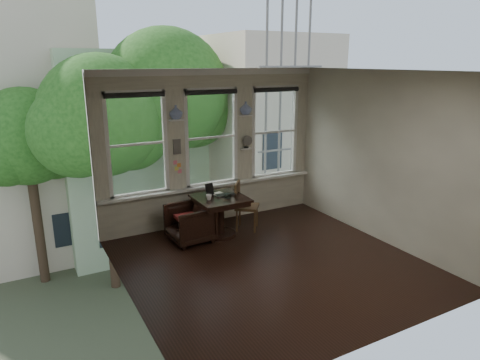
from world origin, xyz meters
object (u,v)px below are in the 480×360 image
armchair_left (190,223)px  mug (209,197)px  table (220,217)px  laptop (227,196)px  side_chair_right (247,206)px

armchair_left → mug: (0.35, -0.07, 0.46)m
table → mug: size_ratio=8.60×
laptop → armchair_left: bearing=-176.4°
armchair_left → side_chair_right: bearing=87.7°
side_chair_right → table: bearing=133.0°
table → laptop: laptop is taller
side_chair_right → mug: side_chair_right is taller
table → side_chair_right: 0.60m
table → armchair_left: table is taller
laptop → mug: (-0.37, -0.03, 0.03)m
armchair_left → laptop: size_ratio=2.05×
armchair_left → laptop: bearing=83.5°
mug → laptop: bearing=5.4°
armchair_left → laptop: (0.71, -0.04, 0.42)m
table → mug: (-0.24, -0.05, 0.42)m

